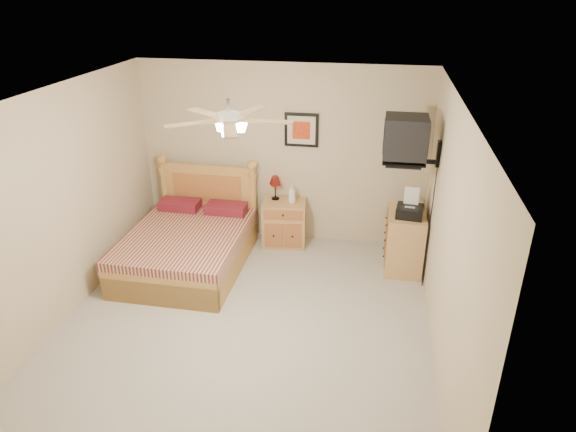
# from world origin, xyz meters

# --- Properties ---
(floor) EXTENTS (4.50, 4.50, 0.00)m
(floor) POSITION_xyz_m (0.00, 0.00, 0.00)
(floor) COLOR #A19D92
(floor) RESTS_ON ground
(ceiling) EXTENTS (4.00, 4.50, 0.04)m
(ceiling) POSITION_xyz_m (0.00, 0.00, 2.50)
(ceiling) COLOR white
(ceiling) RESTS_ON ground
(wall_back) EXTENTS (4.00, 0.04, 2.50)m
(wall_back) POSITION_xyz_m (0.00, 2.25, 1.25)
(wall_back) COLOR #C1AF8E
(wall_back) RESTS_ON ground
(wall_front) EXTENTS (4.00, 0.04, 2.50)m
(wall_front) POSITION_xyz_m (0.00, -2.25, 1.25)
(wall_front) COLOR #C1AF8E
(wall_front) RESTS_ON ground
(wall_left) EXTENTS (0.04, 4.50, 2.50)m
(wall_left) POSITION_xyz_m (-2.00, 0.00, 1.25)
(wall_left) COLOR #C1AF8E
(wall_left) RESTS_ON ground
(wall_right) EXTENTS (0.04, 4.50, 2.50)m
(wall_right) POSITION_xyz_m (2.00, 0.00, 1.25)
(wall_right) COLOR #C1AF8E
(wall_right) RESTS_ON ground
(bed) EXTENTS (1.45, 1.89, 1.22)m
(bed) POSITION_xyz_m (-1.06, 1.12, 0.61)
(bed) COLOR #BB7E3A
(bed) RESTS_ON ground
(nightstand) EXTENTS (0.64, 0.51, 0.65)m
(nightstand) POSITION_xyz_m (0.07, 2.00, 0.32)
(nightstand) COLOR #B38744
(nightstand) RESTS_ON ground
(table_lamp) EXTENTS (0.23, 0.23, 0.34)m
(table_lamp) POSITION_xyz_m (-0.07, 2.08, 0.82)
(table_lamp) COLOR #5F0D0B
(table_lamp) RESTS_ON nightstand
(lotion_bottle) EXTENTS (0.13, 0.13, 0.27)m
(lotion_bottle) POSITION_xyz_m (0.19, 1.99, 0.78)
(lotion_bottle) COLOR white
(lotion_bottle) RESTS_ON nightstand
(framed_picture) EXTENTS (0.46, 0.04, 0.46)m
(framed_picture) POSITION_xyz_m (0.27, 2.23, 1.62)
(framed_picture) COLOR black
(framed_picture) RESTS_ON wall_back
(dresser) EXTENTS (0.47, 0.67, 0.79)m
(dresser) POSITION_xyz_m (1.73, 1.60, 0.39)
(dresser) COLOR #A47249
(dresser) RESTS_ON ground
(fax_machine) EXTENTS (0.36, 0.37, 0.34)m
(fax_machine) POSITION_xyz_m (1.75, 1.51, 0.96)
(fax_machine) COLOR black
(fax_machine) RESTS_ON dresser
(magazine_lower) EXTENTS (0.25, 0.31, 0.03)m
(magazine_lower) POSITION_xyz_m (1.73, 1.88, 0.80)
(magazine_lower) COLOR #AFA48F
(magazine_lower) RESTS_ON dresser
(magazine_upper) EXTENTS (0.26, 0.32, 0.02)m
(magazine_upper) POSITION_xyz_m (1.73, 1.91, 0.83)
(magazine_upper) COLOR tan
(magazine_upper) RESTS_ON magazine_lower
(wall_tv) EXTENTS (0.56, 0.46, 0.58)m
(wall_tv) POSITION_xyz_m (1.75, 1.34, 1.81)
(wall_tv) COLOR black
(wall_tv) RESTS_ON wall_right
(ceiling_fan) EXTENTS (1.14, 1.14, 0.28)m
(ceiling_fan) POSITION_xyz_m (0.00, -0.20, 2.36)
(ceiling_fan) COLOR white
(ceiling_fan) RESTS_ON ceiling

